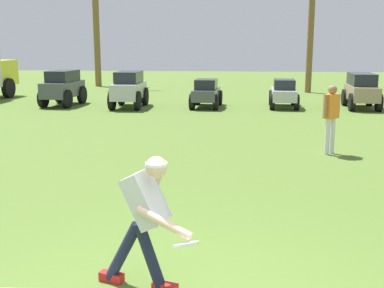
{
  "coord_description": "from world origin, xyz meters",
  "views": [
    {
      "loc": [
        0.54,
        -3.79,
        2.46
      ],
      "look_at": [
        -0.13,
        3.61,
        0.9
      ],
      "focal_mm": 45.0,
      "sensor_mm": 36.0,
      "label": 1
    }
  ],
  "objects_px": {
    "teammate_midfield": "(331,113)",
    "parked_car_slot_b": "(129,88)",
    "frisbee_in_flight": "(186,244)",
    "palm_tree_far_left": "(96,12)",
    "parked_car_slot_a": "(63,87)",
    "frisbee_thrower": "(145,215)",
    "palm_tree_left_of_centre": "(312,4)",
    "parked_car_slot_e": "(361,90)",
    "parked_car_slot_d": "(284,93)",
    "parked_car_slot_c": "(206,93)"
  },
  "relations": [
    {
      "from": "parked_car_slot_b",
      "to": "parked_car_slot_e",
      "type": "height_order",
      "value": "parked_car_slot_b"
    },
    {
      "from": "teammate_midfield",
      "to": "palm_tree_far_left",
      "type": "relative_size",
      "value": 0.21
    },
    {
      "from": "parked_car_slot_a",
      "to": "parked_car_slot_d",
      "type": "bearing_deg",
      "value": 1.02
    },
    {
      "from": "parked_car_slot_a",
      "to": "parked_car_slot_b",
      "type": "height_order",
      "value": "same"
    },
    {
      "from": "parked_car_slot_b",
      "to": "parked_car_slot_e",
      "type": "distance_m",
      "value": 8.98
    },
    {
      "from": "frisbee_in_flight",
      "to": "palm_tree_left_of_centre",
      "type": "height_order",
      "value": "palm_tree_left_of_centre"
    },
    {
      "from": "frisbee_in_flight",
      "to": "parked_car_slot_d",
      "type": "distance_m",
      "value": 15.07
    },
    {
      "from": "parked_car_slot_a",
      "to": "parked_car_slot_e",
      "type": "distance_m",
      "value": 11.75
    },
    {
      "from": "parked_car_slot_a",
      "to": "palm_tree_far_left",
      "type": "distance_m",
      "value": 9.61
    },
    {
      "from": "palm_tree_far_left",
      "to": "teammate_midfield",
      "type": "bearing_deg",
      "value": -58.98
    },
    {
      "from": "frisbee_thrower",
      "to": "teammate_midfield",
      "type": "relative_size",
      "value": 0.9
    },
    {
      "from": "teammate_midfield",
      "to": "parked_car_slot_b",
      "type": "distance_m",
      "value": 9.84
    },
    {
      "from": "parked_car_slot_e",
      "to": "palm_tree_far_left",
      "type": "xyz_separation_m",
      "value": [
        -12.84,
        8.71,
        3.5
      ]
    },
    {
      "from": "parked_car_slot_e",
      "to": "frisbee_thrower",
      "type": "bearing_deg",
      "value": -111.35
    },
    {
      "from": "parked_car_slot_b",
      "to": "palm_tree_left_of_centre",
      "type": "bearing_deg",
      "value": 40.32
    },
    {
      "from": "frisbee_in_flight",
      "to": "teammate_midfield",
      "type": "height_order",
      "value": "teammate_midfield"
    },
    {
      "from": "parked_car_slot_e",
      "to": "parked_car_slot_d",
      "type": "bearing_deg",
      "value": -179.5
    },
    {
      "from": "teammate_midfield",
      "to": "palm_tree_left_of_centre",
      "type": "bearing_deg",
      "value": 83.72
    },
    {
      "from": "frisbee_thrower",
      "to": "palm_tree_far_left",
      "type": "bearing_deg",
      "value": 107.05
    },
    {
      "from": "parked_car_slot_d",
      "to": "teammate_midfield",
      "type": "bearing_deg",
      "value": -88.19
    },
    {
      "from": "palm_tree_left_of_centre",
      "to": "parked_car_slot_c",
      "type": "bearing_deg",
      "value": -127.45
    },
    {
      "from": "teammate_midfield",
      "to": "parked_car_slot_c",
      "type": "relative_size",
      "value": 0.69
    },
    {
      "from": "parked_car_slot_d",
      "to": "palm_tree_left_of_centre",
      "type": "relative_size",
      "value": 0.31
    },
    {
      "from": "frisbee_thrower",
      "to": "teammate_midfield",
      "type": "bearing_deg",
      "value": 64.92
    },
    {
      "from": "parked_car_slot_b",
      "to": "parked_car_slot_e",
      "type": "bearing_deg",
      "value": 3.66
    },
    {
      "from": "frisbee_thrower",
      "to": "palm_tree_left_of_centre",
      "type": "distance_m",
      "value": 21.45
    },
    {
      "from": "frisbee_in_flight",
      "to": "palm_tree_left_of_centre",
      "type": "distance_m",
      "value": 21.72
    },
    {
      "from": "parked_car_slot_a",
      "to": "parked_car_slot_e",
      "type": "height_order",
      "value": "parked_car_slot_a"
    },
    {
      "from": "teammate_midfield",
      "to": "parked_car_slot_c",
      "type": "bearing_deg",
      "value": 112.41
    },
    {
      "from": "frisbee_in_flight",
      "to": "parked_car_slot_e",
      "type": "relative_size",
      "value": 0.13
    },
    {
      "from": "parked_car_slot_d",
      "to": "parked_car_slot_e",
      "type": "xyz_separation_m",
      "value": [
        2.95,
        0.03,
        0.16
      ]
    },
    {
      "from": "parked_car_slot_b",
      "to": "parked_car_slot_a",
      "type": "bearing_deg",
      "value": 172.01
    },
    {
      "from": "palm_tree_left_of_centre",
      "to": "frisbee_in_flight",
      "type": "bearing_deg",
      "value": -101.13
    },
    {
      "from": "parked_car_slot_a",
      "to": "parked_car_slot_c",
      "type": "distance_m",
      "value": 5.79
    },
    {
      "from": "palm_tree_far_left",
      "to": "frisbee_thrower",
      "type": "bearing_deg",
      "value": -72.95
    },
    {
      "from": "parked_car_slot_b",
      "to": "palm_tree_far_left",
      "type": "relative_size",
      "value": 0.31
    },
    {
      "from": "frisbee_in_flight",
      "to": "parked_car_slot_e",
      "type": "distance_m",
      "value": 15.82
    },
    {
      "from": "frisbee_thrower",
      "to": "parked_car_slot_b",
      "type": "distance_m",
      "value": 14.38
    },
    {
      "from": "palm_tree_far_left",
      "to": "parked_car_slot_c",
      "type": "bearing_deg",
      "value": -52.45
    },
    {
      "from": "parked_car_slot_b",
      "to": "parked_car_slot_d",
      "type": "distance_m",
      "value": 6.04
    },
    {
      "from": "teammate_midfield",
      "to": "parked_car_slot_b",
      "type": "relative_size",
      "value": 0.66
    },
    {
      "from": "parked_car_slot_a",
      "to": "parked_car_slot_b",
      "type": "bearing_deg",
      "value": -7.99
    },
    {
      "from": "parked_car_slot_a",
      "to": "parked_car_slot_c",
      "type": "xyz_separation_m",
      "value": [
        5.79,
        -0.05,
        -0.18
      ]
    },
    {
      "from": "frisbee_in_flight",
      "to": "parked_car_slot_e",
      "type": "height_order",
      "value": "parked_car_slot_e"
    },
    {
      "from": "frisbee_in_flight",
      "to": "palm_tree_far_left",
      "type": "xyz_separation_m",
      "value": [
        -7.58,
        23.63,
        3.57
      ]
    },
    {
      "from": "parked_car_slot_d",
      "to": "parked_car_slot_a",
      "type": "bearing_deg",
      "value": -178.98
    },
    {
      "from": "teammate_midfield",
      "to": "frisbee_thrower",
      "type": "bearing_deg",
      "value": -115.08
    },
    {
      "from": "parked_car_slot_e",
      "to": "palm_tree_left_of_centre",
      "type": "relative_size",
      "value": 0.34
    },
    {
      "from": "teammate_midfield",
      "to": "parked_car_slot_e",
      "type": "bearing_deg",
      "value": 71.73
    },
    {
      "from": "frisbee_thrower",
      "to": "palm_tree_left_of_centre",
      "type": "height_order",
      "value": "palm_tree_left_of_centre"
    }
  ]
}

